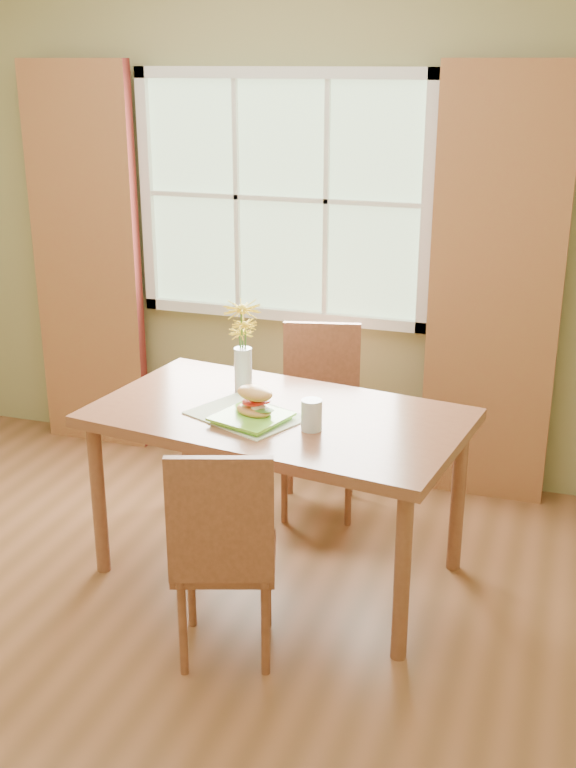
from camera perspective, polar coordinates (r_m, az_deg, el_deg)
The scene contains 12 objects.
room at distance 3.20m, azimuth -11.34°, elevation 4.23°, with size 4.24×3.84×2.74m.
window at distance 4.84m, azimuth -0.41°, elevation 11.69°, with size 1.62×0.06×1.32m.
curtain_left at distance 5.32m, azimuth -12.65°, elevation 7.57°, with size 0.65×0.08×2.20m, color maroon.
curtain_right at distance 4.60m, azimuth 12.99°, elevation 5.65°, with size 0.65×0.08×2.20m, color maroon.
dining_table at distance 3.88m, azimuth -0.62°, elevation -2.91°, with size 1.69×1.10×0.77m.
chair_near at distance 3.37m, azimuth -4.12°, elevation -10.28°, with size 0.48×0.48×0.91m.
chair_far at distance 4.56m, azimuth 2.04°, elevation -1.63°, with size 0.47×0.47×0.95m.
placemat at distance 3.81m, azimuth -2.67°, elevation -2.02°, with size 0.45×0.33×0.01m, color #E5EFCA.
plate at distance 3.74m, azimuth -2.34°, elevation -2.25°, with size 0.27×0.27×0.01m, color #7CD735.
croissant_sandwich at distance 3.74m, azimuth -2.13°, elevation -1.10°, with size 0.21×0.18×0.13m.
water_glass at distance 3.65m, azimuth 1.51°, elevation -2.02°, with size 0.09×0.09×0.13m.
flower_vase at distance 4.02m, azimuth -2.90°, elevation 2.94°, with size 0.17×0.17×0.42m.
Camera 1 is at (1.55, -2.66, 2.19)m, focal length 42.00 mm.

